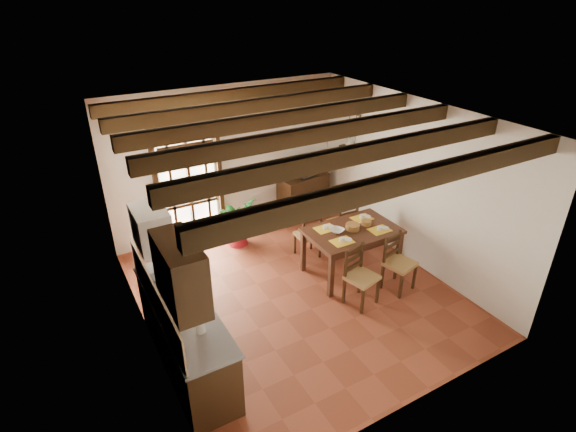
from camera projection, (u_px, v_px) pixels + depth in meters
ground_plane at (295, 292)px, 7.13m from camera, size 5.00×5.00×0.00m
room_shell at (296, 187)px, 6.29m from camera, size 4.52×5.02×2.81m
ceiling_beams at (296, 126)px, 5.88m from camera, size 4.50×4.34×0.20m
french_door at (189, 181)px, 8.12m from camera, size 1.26×0.11×2.32m
kitchen_counter at (185, 334)px, 5.59m from camera, size 0.64×2.25×1.38m
upper_cabinet at (180, 274)px, 4.36m from camera, size 0.35×0.80×0.70m
range_hood at (151, 229)px, 5.39m from camera, size 0.38×0.60×0.54m
counter_items at (178, 299)px, 5.44m from camera, size 0.50×1.43×0.25m
dining_table at (352, 235)px, 7.32m from camera, size 1.49×0.96×0.80m
chair_near_left at (360, 286)px, 6.76m from camera, size 0.52×0.50×0.94m
chair_near_right at (398, 273)px, 7.09m from camera, size 0.52×0.50×0.94m
chair_far_left at (308, 243)px, 7.95m from camera, size 0.41×0.39×0.85m
chair_far_right at (342, 231)px, 8.26m from camera, size 0.45×0.43×0.94m
table_setting at (353, 225)px, 7.24m from camera, size 1.08×0.72×0.10m
table_bowl at (337, 231)px, 7.19m from camera, size 0.29×0.29×0.05m
sideboard at (303, 195)px, 9.30m from camera, size 1.10×0.62×0.88m
crt_tv at (304, 167)px, 9.00m from camera, size 0.48×0.46×0.34m
fuse_box at (297, 131)px, 8.89m from camera, size 0.25×0.03×0.32m
plant_pot at (238, 239)px, 8.39m from camera, size 0.37×0.37×0.23m
potted_plant at (237, 217)px, 8.18m from camera, size 2.16×2.02×1.94m
wall_shelf at (349, 150)px, 8.60m from camera, size 0.20×0.42×0.20m
shelf_vase at (350, 143)px, 8.54m from camera, size 0.15×0.15×0.15m
shelf_flowers at (350, 132)px, 8.44m from camera, size 0.14×0.14×0.36m
framed_picture at (355, 122)px, 8.39m from camera, size 0.03×0.32×0.32m
pendant_lamp at (354, 153)px, 6.76m from camera, size 0.36×0.36×0.84m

